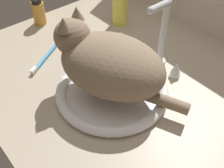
# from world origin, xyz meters

# --- Properties ---
(countertop) EXTENTS (1.10, 0.79, 0.03)m
(countertop) POSITION_xyz_m (0.00, 0.00, 0.01)
(countertop) COLOR #B7A88E
(countertop) RESTS_ON ground
(sink_basin) EXTENTS (0.32, 0.32, 0.03)m
(sink_basin) POSITION_xyz_m (-0.02, -0.07, 0.04)
(sink_basin) COLOR white
(sink_basin) RESTS_ON countertop
(faucet) EXTENTS (0.16, 0.10, 0.23)m
(faucet) POSITION_xyz_m (-0.02, 0.12, 0.12)
(faucet) COLOR silver
(faucet) RESTS_ON countertop
(cat) EXTENTS (0.38, 0.29, 0.20)m
(cat) POSITION_xyz_m (-0.04, -0.08, 0.14)
(cat) COLOR #8C755B
(cat) RESTS_ON sink_basin
(amber_bottle) EXTENTS (0.05, 0.05, 0.10)m
(amber_bottle) POSITION_xyz_m (-0.49, -0.04, 0.08)
(amber_bottle) COLOR gold
(amber_bottle) RESTS_ON countertop
(soap_pump_bottle) EXTENTS (0.06, 0.06, 0.17)m
(soap_pump_bottle) POSITION_xyz_m (-0.30, 0.20, 0.10)
(soap_pump_bottle) COLOR #E5DB4C
(soap_pump_bottle) RESTS_ON countertop
(toothbrush) EXTENTS (0.10, 0.16, 0.02)m
(toothbrush) POSITION_xyz_m (-0.29, -0.14, 0.04)
(toothbrush) COLOR #338CD1
(toothbrush) RESTS_ON countertop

